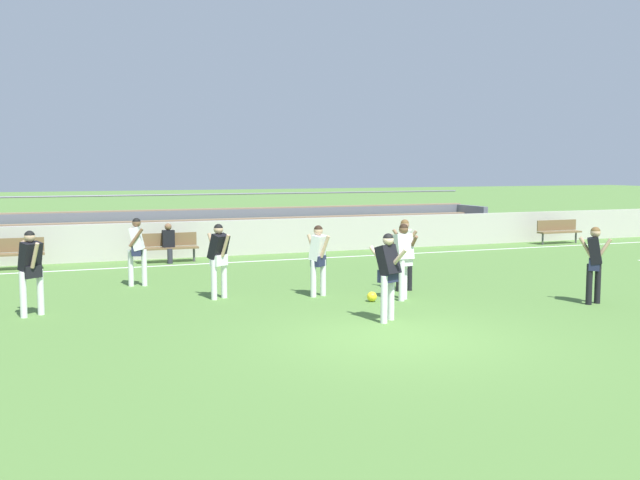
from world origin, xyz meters
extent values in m
plane|color=#517A38|center=(0.00, 0.00, 0.00)|extent=(160.00, 160.00, 0.00)
cube|color=white|center=(0.00, 10.69, 0.00)|extent=(44.00, 0.12, 0.01)
cube|color=#BCB7AD|center=(0.00, 12.42, 0.58)|extent=(48.00, 0.16, 1.16)
cube|color=#897051|center=(-2.93, 13.41, 0.34)|extent=(27.70, 0.36, 0.08)
cube|color=slate|center=(-2.93, 13.21, 0.17)|extent=(27.70, 0.04, 0.34)
cube|color=#897051|center=(-2.93, 14.07, 0.68)|extent=(27.70, 0.36, 0.08)
cube|color=slate|center=(-2.93, 13.87, 0.51)|extent=(27.70, 0.04, 0.34)
cube|color=#897051|center=(-2.93, 14.73, 1.02)|extent=(27.70, 0.36, 0.08)
cube|color=slate|center=(-2.93, 14.53, 0.85)|extent=(27.70, 0.04, 0.34)
cube|color=#897051|center=(-2.93, 15.38, 1.36)|extent=(27.70, 0.36, 0.08)
cube|color=slate|center=(-2.93, 15.18, 1.19)|extent=(27.70, 0.04, 0.34)
cube|color=slate|center=(10.82, 14.40, 0.68)|extent=(0.20, 2.33, 1.36)
cylinder|color=slate|center=(-2.93, 15.63, 1.91)|extent=(27.70, 0.06, 0.06)
cube|color=brown|center=(-6.36, 11.35, 0.45)|extent=(1.80, 0.40, 0.06)
cube|color=brown|center=(-6.36, 11.53, 0.70)|extent=(1.80, 0.05, 0.40)
cylinder|color=#47474C|center=(-5.58, 11.35, 0.23)|extent=(0.07, 0.07, 0.45)
cube|color=brown|center=(-1.91, 11.35, 0.45)|extent=(1.80, 0.40, 0.06)
cube|color=brown|center=(-1.91, 11.53, 0.70)|extent=(1.80, 0.05, 0.40)
cylinder|color=#47474C|center=(-2.69, 11.35, 0.23)|extent=(0.07, 0.07, 0.45)
cylinder|color=#47474C|center=(-1.13, 11.35, 0.23)|extent=(0.07, 0.07, 0.45)
cube|color=brown|center=(12.87, 11.35, 0.45)|extent=(1.80, 0.40, 0.06)
cube|color=brown|center=(12.87, 11.53, 0.70)|extent=(1.80, 0.05, 0.40)
cylinder|color=#47474C|center=(12.09, 11.35, 0.23)|extent=(0.07, 0.07, 0.45)
cylinder|color=#47474C|center=(13.65, 11.35, 0.23)|extent=(0.07, 0.07, 0.45)
cylinder|color=#2D2D38|center=(-1.91, 11.13, 0.23)|extent=(0.16, 0.16, 0.45)
cube|color=black|center=(-1.91, 11.35, 0.74)|extent=(0.36, 0.24, 0.52)
sphere|color=brown|center=(-1.91, 11.35, 1.10)|extent=(0.21, 0.21, 0.21)
cylinder|color=white|center=(0.36, 4.33, 0.42)|extent=(0.13, 0.13, 0.83)
cylinder|color=white|center=(0.08, 4.22, 0.42)|extent=(0.13, 0.13, 0.83)
cube|color=#232847|center=(0.22, 4.28, 0.81)|extent=(0.42, 0.40, 0.24)
cube|color=white|center=(0.22, 4.28, 1.11)|extent=(0.49, 0.47, 0.59)
cylinder|color=#D6A884|center=(0.30, 4.09, 1.15)|extent=(0.22, 0.24, 0.51)
cylinder|color=#D6A884|center=(0.13, 4.46, 1.15)|extent=(0.22, 0.24, 0.51)
sphere|color=#D6A884|center=(0.22, 4.28, 1.50)|extent=(0.21, 0.21, 0.21)
sphere|color=black|center=(0.22, 4.28, 1.52)|extent=(0.20, 0.20, 0.20)
cylinder|color=white|center=(1.70, 3.07, 0.45)|extent=(0.13, 0.13, 0.90)
cylinder|color=white|center=(1.86, 3.24, 0.45)|extent=(0.13, 0.13, 0.90)
cube|color=white|center=(1.78, 3.15, 0.88)|extent=(0.37, 0.24, 0.24)
cube|color=white|center=(1.78, 3.15, 1.18)|extent=(0.40, 0.34, 0.59)
cylinder|color=brown|center=(1.61, 3.23, 1.22)|extent=(0.10, 0.39, 0.45)
cylinder|color=brown|center=(1.96, 3.08, 1.22)|extent=(0.10, 0.39, 0.45)
sphere|color=brown|center=(1.78, 3.15, 1.57)|extent=(0.21, 0.21, 0.21)
sphere|color=black|center=(1.78, 3.15, 1.59)|extent=(0.20, 0.20, 0.20)
cylinder|color=black|center=(2.52, 4.21, 0.46)|extent=(0.13, 0.13, 0.91)
cylinder|color=black|center=(2.23, 4.20, 0.46)|extent=(0.13, 0.13, 0.91)
cube|color=white|center=(2.37, 4.20, 0.89)|extent=(0.38, 0.42, 0.24)
cube|color=white|center=(2.37, 4.20, 1.19)|extent=(0.47, 0.49, 0.59)
cylinder|color=#A87A5B|center=(2.40, 4.00, 1.23)|extent=(0.35, 0.26, 0.47)
cylinder|color=#A87A5B|center=(2.35, 4.40, 1.23)|extent=(0.35, 0.26, 0.47)
sphere|color=#A87A5B|center=(2.37, 4.20, 1.58)|extent=(0.21, 0.21, 0.21)
sphere|color=brown|center=(2.37, 4.20, 1.60)|extent=(0.20, 0.20, 0.20)
cylinder|color=black|center=(5.22, 1.22, 0.44)|extent=(0.13, 0.13, 0.87)
cylinder|color=black|center=(5.49, 1.27, 0.44)|extent=(0.13, 0.13, 0.87)
cube|color=#232847|center=(5.35, 1.24, 0.85)|extent=(0.41, 0.41, 0.24)
cube|color=black|center=(5.35, 1.24, 1.15)|extent=(0.49, 0.50, 0.59)
cylinder|color=#D6A884|center=(5.29, 1.43, 1.19)|extent=(0.29, 0.28, 0.49)
cylinder|color=#D6A884|center=(5.42, 1.06, 1.19)|extent=(0.29, 0.28, 0.49)
sphere|color=#D6A884|center=(5.35, 1.24, 1.54)|extent=(0.21, 0.21, 0.21)
sphere|color=brown|center=(5.35, 1.24, 1.56)|extent=(0.20, 0.20, 0.20)
cylinder|color=white|center=(-3.55, 7.27, 0.45)|extent=(0.13, 0.13, 0.90)
cylinder|color=white|center=(-3.23, 7.21, 0.45)|extent=(0.13, 0.13, 0.90)
cube|color=#232847|center=(-3.39, 7.24, 0.88)|extent=(0.31, 0.41, 0.24)
cube|color=white|center=(-3.39, 7.24, 1.18)|extent=(0.43, 0.46, 0.60)
cylinder|color=brown|center=(-3.35, 7.44, 1.22)|extent=(0.37, 0.17, 0.47)
cylinder|color=brown|center=(-3.44, 7.04, 1.22)|extent=(0.37, 0.17, 0.47)
sphere|color=brown|center=(-3.39, 7.24, 1.56)|extent=(0.21, 0.21, 0.21)
sphere|color=black|center=(-3.39, 7.24, 1.58)|extent=(0.20, 0.20, 0.20)
cylinder|color=white|center=(0.32, 1.17, 0.45)|extent=(0.13, 0.13, 0.90)
cylinder|color=white|center=(0.58, 1.39, 0.45)|extent=(0.13, 0.13, 0.90)
cube|color=#232847|center=(0.45, 1.28, 0.88)|extent=(0.42, 0.35, 0.24)
cube|color=black|center=(0.45, 1.28, 1.18)|extent=(0.50, 0.50, 0.60)
cylinder|color=beige|center=(0.33, 1.45, 1.21)|extent=(0.24, 0.41, 0.42)
cylinder|color=beige|center=(0.58, 1.11, 1.21)|extent=(0.24, 0.41, 0.42)
sphere|color=beige|center=(0.45, 1.28, 1.56)|extent=(0.21, 0.21, 0.21)
sphere|color=black|center=(0.45, 1.28, 1.58)|extent=(0.20, 0.20, 0.20)
cylinder|color=white|center=(-5.66, 4.38, 0.45)|extent=(0.13, 0.13, 0.91)
cylinder|color=white|center=(-5.98, 4.19, 0.45)|extent=(0.13, 0.13, 0.91)
cube|color=black|center=(-5.82, 4.29, 0.89)|extent=(0.42, 0.39, 0.24)
cube|color=black|center=(-5.82, 4.29, 1.19)|extent=(0.50, 0.48, 0.59)
cylinder|color=#D6A884|center=(-5.74, 4.09, 1.22)|extent=(0.21, 0.26, 0.51)
cylinder|color=#D6A884|center=(-5.90, 4.49, 1.22)|extent=(0.21, 0.26, 0.51)
sphere|color=#D6A884|center=(-5.82, 4.29, 1.57)|extent=(0.21, 0.21, 0.21)
sphere|color=black|center=(-5.82, 4.29, 1.59)|extent=(0.20, 0.20, 0.20)
cylinder|color=white|center=(-1.81, 4.87, 0.44)|extent=(0.13, 0.13, 0.89)
cylinder|color=white|center=(-2.08, 4.73, 0.44)|extent=(0.13, 0.13, 0.89)
cube|color=white|center=(-1.95, 4.80, 0.87)|extent=(0.42, 0.38, 0.24)
cube|color=black|center=(-1.95, 4.80, 1.17)|extent=(0.52, 0.52, 0.60)
cylinder|color=#D6A884|center=(-1.84, 4.62, 1.21)|extent=(0.20, 0.27, 0.51)
cylinder|color=#D6A884|center=(-2.05, 4.97, 1.21)|extent=(0.20, 0.27, 0.51)
sphere|color=#D6A884|center=(-1.95, 4.80, 1.55)|extent=(0.21, 0.21, 0.21)
sphere|color=black|center=(-1.95, 4.80, 1.57)|extent=(0.20, 0.20, 0.20)
sphere|color=yellow|center=(1.06, 3.23, 0.11)|extent=(0.22, 0.22, 0.22)
camera|label=1|loc=(-5.77, -10.91, 2.94)|focal=40.95mm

